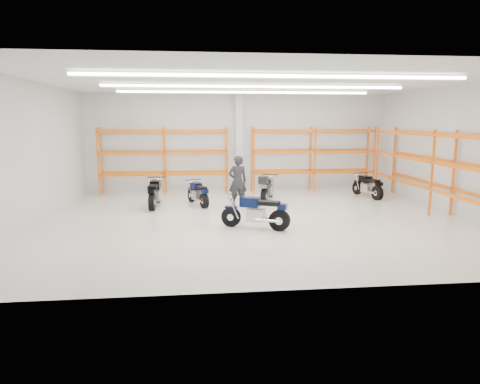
{
  "coord_description": "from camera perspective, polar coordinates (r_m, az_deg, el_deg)",
  "views": [
    {
      "loc": [
        -2.06,
        -13.84,
        3.33
      ],
      "look_at": [
        -0.53,
        0.5,
        0.87
      ],
      "focal_mm": 32.0,
      "sensor_mm": 36.0,
      "label": 1
    }
  ],
  "objects": [
    {
      "name": "motorcycle_back_b",
      "position": [
        16.77,
        -5.59,
        -0.27
      ],
      "size": [
        0.91,
        1.87,
        0.96
      ],
      "color": "black",
      "rests_on": "ground"
    },
    {
      "name": "ground",
      "position": [
        14.39,
        2.3,
        -3.73
      ],
      "size": [
        14.0,
        14.0,
        0.0
      ],
      "primitive_type": "plane",
      "color": "silver",
      "rests_on": "ground"
    },
    {
      "name": "pallet_racking_side",
      "position": [
        16.34,
        25.49,
        3.4
      ],
      "size": [
        0.87,
        9.07,
        3.0
      ],
      "color": "#F44C10",
      "rests_on": "ground"
    },
    {
      "name": "standing_man",
      "position": [
        16.26,
        -0.32,
        1.4
      ],
      "size": [
        0.79,
        0.58,
        1.99
      ],
      "primitive_type": "imported",
      "rotation": [
        0.0,
        0.0,
        3.29
      ],
      "color": "black",
      "rests_on": "ground"
    },
    {
      "name": "room_shell",
      "position": [
        14.02,
        2.38,
        9.46
      ],
      "size": [
        14.02,
        12.02,
        4.51
      ],
      "color": "silver",
      "rests_on": "ground"
    },
    {
      "name": "motorcycle_back_d",
      "position": [
        19.16,
        16.74,
        0.68
      ],
      "size": [
        0.76,
        2.04,
        1.01
      ],
      "color": "black",
      "rests_on": "ground"
    },
    {
      "name": "motorcycle_main",
      "position": [
        13.09,
        2.43,
        -2.81
      ],
      "size": [
        2.05,
        1.11,
        1.08
      ],
      "color": "black",
      "rests_on": "ground"
    },
    {
      "name": "motorcycle_back_c",
      "position": [
        17.65,
        3.59,
        0.54
      ],
      "size": [
        1.07,
        2.12,
        1.12
      ],
      "color": "black",
      "rests_on": "ground"
    },
    {
      "name": "motorcycle_back_a",
      "position": [
        16.68,
        -11.31,
        -0.25
      ],
      "size": [
        0.74,
        2.24,
        1.1
      ],
      "color": "black",
      "rests_on": "ground"
    },
    {
      "name": "pallet_racking_back_right",
      "position": [
        20.14,
        9.68,
        5.12
      ],
      "size": [
        5.67,
        0.87,
        3.0
      ],
      "color": "#F44C10",
      "rests_on": "ground"
    },
    {
      "name": "pallet_racking_back_left",
      "position": [
        19.43,
        -10.08,
        4.95
      ],
      "size": [
        5.67,
        0.87,
        3.0
      ],
      "color": "#F44C10",
      "rests_on": "ground"
    },
    {
      "name": "structural_column",
      "position": [
        19.8,
        -0.13,
        6.53
      ],
      "size": [
        0.32,
        0.32,
        4.5
      ],
      "primitive_type": "cube",
      "color": "white",
      "rests_on": "ground"
    }
  ]
}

